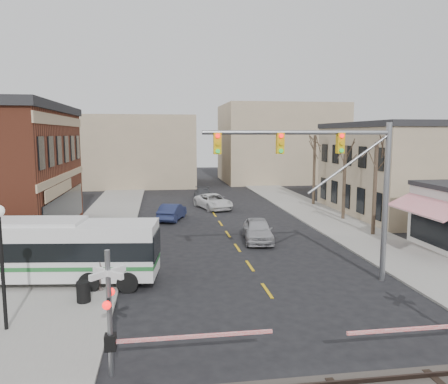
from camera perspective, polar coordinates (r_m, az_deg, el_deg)
The scene contains 18 objects.
ground at distance 19.65m, azimuth 7.10°, elevation -14.70°, with size 160.00×160.00×0.00m, color black.
sidewalk_west at distance 38.48m, azimuth -15.07°, elevation -3.73°, with size 5.00×60.00×0.12m, color gray.
sidewalk_east at distance 40.86m, azimuth 12.47°, elevation -2.99°, with size 5.00×60.00×0.12m, color gray.
tan_building at distance 46.30m, azimuth 27.25°, elevation 2.81°, with size 20.30×15.30×8.50m.
tree_east_a at distance 33.54m, azimuth 19.10°, elevation 0.42°, with size 0.28×0.28×6.75m.
tree_east_b at distance 39.07m, azimuth 15.43°, elevation 1.19°, with size 0.28×0.28×6.30m.
tree_east_c at distance 46.49m, azimuth 11.70°, elevation 2.84°, with size 0.28×0.28×7.20m.
transit_bus at distance 23.63m, azimuth -23.53°, elevation -6.95°, with size 12.28×4.11×3.10m.
traffic_signal_mast at distance 21.96m, azimuth 14.55°, elevation 2.83°, with size 9.35×0.30×8.00m.
rr_crossing_west at distance 14.16m, azimuth -12.96°, elevation -15.30°, with size 5.60×1.36×4.00m.
street_lamp at distance 18.11m, azimuth -27.16°, elevation -5.88°, with size 0.44×0.44×4.75m.
trash_bin at distance 20.53m, azimuth -17.88°, elevation -12.29°, with size 0.60×0.60×0.91m, color black.
car_a at distance 30.53m, azimuth 4.43°, elevation -4.98°, with size 1.90×4.72×1.61m, color #98989C.
car_b at distance 38.21m, azimuth -6.80°, elevation -2.57°, with size 1.54×4.43×1.46m, color #1A2142.
car_c at distance 43.64m, azimuth -1.41°, elevation -1.24°, with size 2.46×5.33×1.48m, color silver.
car_d at distance 48.74m, azimuth -2.75°, elevation -0.36°, with size 1.99×4.89×1.42m, color #36373B.
pedestrian_near at distance 21.73m, azimuth -15.96°, elevation -9.68°, with size 0.71×0.46×1.94m, color #504440.
pedestrian_far at distance 25.88m, azimuth -19.34°, elevation -7.50°, with size 0.75×0.58×1.54m, color #2D3850.
Camera 1 is at (-4.97, -17.50, 7.43)m, focal length 35.00 mm.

